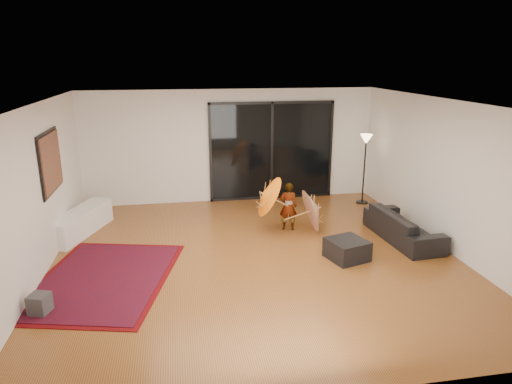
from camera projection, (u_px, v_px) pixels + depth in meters
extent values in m
plane|color=brown|center=(256.00, 258.00, 8.05)|extent=(7.00, 7.00, 0.00)
plane|color=white|center=(256.00, 103.00, 7.28)|extent=(7.00, 7.00, 0.00)
plane|color=silver|center=(231.00, 146.00, 10.97)|extent=(7.00, 0.00, 7.00)
plane|color=silver|center=(320.00, 281.00, 4.36)|extent=(7.00, 0.00, 7.00)
plane|color=silver|center=(35.00, 195.00, 7.08)|extent=(0.00, 7.00, 7.00)
plane|color=silver|center=(446.00, 175.00, 8.25)|extent=(0.00, 7.00, 7.00)
cube|color=black|center=(272.00, 151.00, 11.15)|extent=(3.00, 0.04, 2.40)
cube|color=black|center=(272.00, 103.00, 10.80)|extent=(3.06, 0.06, 0.06)
cube|color=black|center=(271.00, 197.00, 11.47)|extent=(3.06, 0.06, 0.06)
cube|color=black|center=(272.00, 151.00, 11.13)|extent=(0.06, 0.06, 2.40)
cube|color=black|center=(50.00, 162.00, 7.95)|extent=(0.02, 1.28, 1.08)
cube|color=#1F4F38|center=(51.00, 162.00, 7.95)|extent=(0.03, 1.18, 0.98)
cube|color=white|center=(81.00, 222.00, 9.09)|extent=(1.04, 1.81, 0.49)
cube|color=#424244|center=(40.00, 304.00, 6.26)|extent=(0.32, 0.32, 0.29)
cube|color=#58070B|center=(103.00, 279.00, 7.27)|extent=(2.62, 3.20, 0.01)
cube|color=#6A0A0C|center=(103.00, 279.00, 7.27)|extent=(2.43, 3.01, 0.02)
imported|color=black|center=(403.00, 226.00, 8.80)|extent=(0.87, 1.95, 0.55)
cube|color=black|center=(347.00, 249.00, 7.97)|extent=(0.77, 0.77, 0.35)
cylinder|color=black|center=(362.00, 202.00, 11.11)|extent=(0.29, 0.29, 0.03)
cylinder|color=black|center=(364.00, 172.00, 10.89)|extent=(0.04, 0.04, 1.54)
cone|color=#FFD899|center=(366.00, 139.00, 10.67)|extent=(0.29, 0.29, 0.23)
imported|color=#999999|center=(288.00, 206.00, 9.25)|extent=(0.41, 0.31, 1.00)
cone|color=orange|center=(262.00, 197.00, 9.04)|extent=(0.57, 0.87, 0.84)
cylinder|color=tan|center=(262.00, 213.00, 9.14)|extent=(0.45, 0.02, 0.27)
cylinder|color=tan|center=(262.00, 192.00, 9.01)|extent=(0.06, 0.02, 0.05)
cone|color=beige|center=(319.00, 207.00, 9.21)|extent=(0.44, 0.89, 0.91)
cylinder|color=tan|center=(318.00, 224.00, 9.31)|extent=(0.53, 0.02, 0.18)
cylinder|color=tan|center=(319.00, 201.00, 9.17)|extent=(0.05, 0.02, 0.04)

